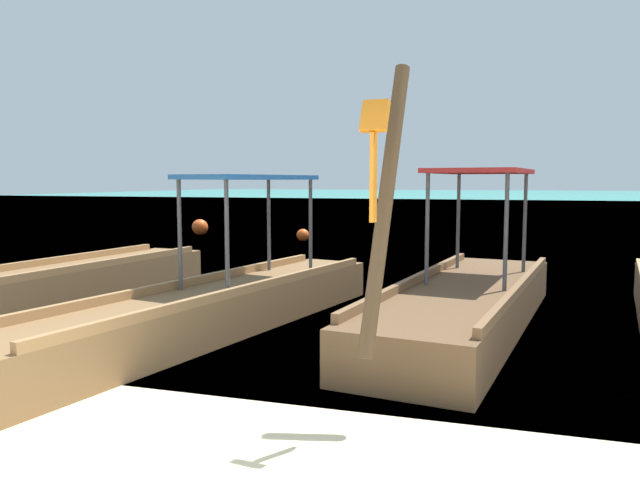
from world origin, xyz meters
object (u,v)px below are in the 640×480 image
object	(u,v)px
longtail_boat_green_ribbon	(37,290)
mooring_buoy_far	(303,235)
longtail_boat_orange_ribbon	(466,302)
mooring_buoy_near	(200,227)
longtail_boat_violet_ribbon	(213,306)

from	to	relation	value
longtail_boat_green_ribbon	mooring_buoy_far	world-z (taller)	longtail_boat_green_ribbon
longtail_boat_orange_ribbon	mooring_buoy_near	distance (m)	14.49
longtail_boat_violet_ribbon	longtail_boat_orange_ribbon	world-z (taller)	longtail_boat_orange_ribbon
mooring_buoy_near	mooring_buoy_far	world-z (taller)	mooring_buoy_near
longtail_boat_violet_ribbon	mooring_buoy_far	xyz separation A→B (m)	(-2.60, 11.03, -0.14)
mooring_buoy_near	longtail_boat_green_ribbon	bearing A→B (deg)	-72.56
mooring_buoy_far	longtail_boat_violet_ribbon	bearing A→B (deg)	-76.74
longtail_boat_orange_ribbon	mooring_buoy_far	distance (m)	11.31
mooring_buoy_near	mooring_buoy_far	distance (m)	4.17
longtail_boat_violet_ribbon	longtail_boat_orange_ribbon	xyz separation A→B (m)	(2.92, 1.17, 0.01)
longtail_boat_green_ribbon	longtail_boat_violet_ribbon	world-z (taller)	longtail_boat_green_ribbon
mooring_buoy_near	mooring_buoy_far	size ratio (longest dim) A/B	1.40
mooring_buoy_near	mooring_buoy_far	bearing A→B (deg)	-14.39
longtail_boat_green_ribbon	longtail_boat_orange_ribbon	world-z (taller)	longtail_boat_orange_ribbon
longtail_boat_violet_ribbon	mooring_buoy_near	bearing A→B (deg)	118.80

